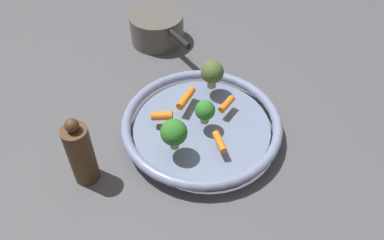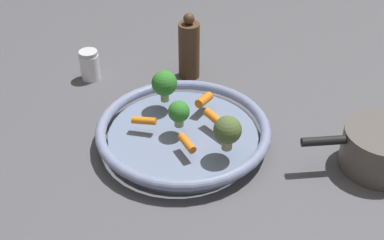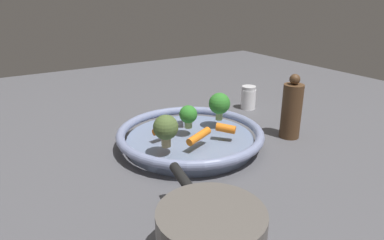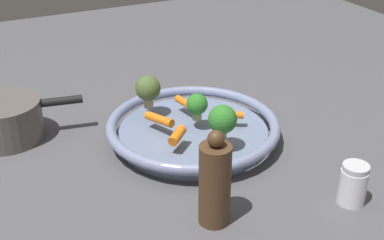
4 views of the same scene
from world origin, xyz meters
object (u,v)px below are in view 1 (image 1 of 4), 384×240
object	(u,v)px
baby_carrot_right	(162,116)
broccoli_floret_large	(212,73)
serving_bowl	(201,126)
baby_carrot_center	(220,142)
baby_carrot_near_rim	(227,104)
pepper_mill	(81,153)
baby_carrot_back	(186,98)
broccoli_floret_small	(204,112)
broccoli_floret_mid	(174,133)
saucepan	(157,28)

from	to	relation	value
baby_carrot_right	broccoli_floret_large	world-z (taller)	broccoli_floret_large
serving_bowl	baby_carrot_center	size ratio (longest dim) A/B	7.22
serving_bowl	baby_carrot_near_rim	bearing A→B (deg)	79.71
baby_carrot_center	pepper_mill	size ratio (longest dim) A/B	0.30
baby_carrot_back	broccoli_floret_small	bearing A→B (deg)	-15.98
baby_carrot_right	pepper_mill	size ratio (longest dim) A/B	0.27
baby_carrot_back	broccoli_floret_mid	xyz separation A→B (m)	(0.07, -0.11, 0.03)
pepper_mill	saucepan	bearing A→B (deg)	120.77
baby_carrot_back	broccoli_floret_large	xyz separation A→B (m)	(0.01, 0.07, 0.03)
baby_carrot_near_rim	broccoli_floret_mid	size ratio (longest dim) A/B	0.69
baby_carrot_near_rim	baby_carrot_back	bearing A→B (deg)	-147.50
baby_carrot_right	baby_carrot_center	xyz separation A→B (m)	(0.13, 0.03, -0.00)
broccoli_floret_small	saucepan	size ratio (longest dim) A/B	0.24
saucepan	serving_bowl	bearing A→B (deg)	-27.58
broccoli_floret_small	saucepan	distance (m)	0.37
baby_carrot_center	saucepan	world-z (taller)	saucepan
baby_carrot_near_rim	saucepan	xyz separation A→B (m)	(-0.33, 0.10, -0.01)
broccoli_floret_mid	broccoli_floret_large	bearing A→B (deg)	110.45
serving_bowl	saucepan	distance (m)	0.36
broccoli_floret_mid	baby_carrot_near_rim	bearing A→B (deg)	90.34
baby_carrot_back	baby_carrot_near_rim	distance (m)	0.09
baby_carrot_near_rim	baby_carrot_center	size ratio (longest dim) A/B	0.99
serving_bowl	baby_carrot_back	xyz separation A→B (m)	(-0.06, 0.02, 0.03)
broccoli_floret_mid	saucepan	bearing A→B (deg)	142.34
serving_bowl	pepper_mill	distance (m)	0.25
broccoli_floret_large	baby_carrot_center	bearing A→B (deg)	-42.65
broccoli_floret_large	saucepan	size ratio (longest dim) A/B	0.30
broccoli_floret_large	serving_bowl	bearing A→B (deg)	-58.89
baby_carrot_center	pepper_mill	xyz separation A→B (m)	(-0.15, -0.21, 0.02)
baby_carrot_back	baby_carrot_near_rim	world-z (taller)	baby_carrot_back
baby_carrot_right	baby_carrot_near_rim	size ratio (longest dim) A/B	0.93
serving_bowl	baby_carrot_back	size ratio (longest dim) A/B	5.02
serving_bowl	broccoli_floret_mid	distance (m)	0.11
baby_carrot_back	baby_carrot_center	distance (m)	0.14
baby_carrot_back	saucepan	world-z (taller)	saucepan
serving_bowl	baby_carrot_near_rim	distance (m)	0.07
broccoli_floret_small	pepper_mill	size ratio (longest dim) A/B	0.34
baby_carrot_center	broccoli_floret_small	size ratio (longest dim) A/B	0.88
broccoli_floret_small	pepper_mill	world-z (taller)	pepper_mill
baby_carrot_center	broccoli_floret_small	xyz separation A→B (m)	(-0.06, 0.02, 0.02)
baby_carrot_right	broccoli_floret_small	world-z (taller)	broccoli_floret_small
broccoli_floret_large	broccoli_floret_mid	world-z (taller)	same
baby_carrot_right	broccoli_floret_small	xyz separation A→B (m)	(0.07, 0.05, 0.02)
baby_carrot_center	saucepan	size ratio (longest dim) A/B	0.21
baby_carrot_back	baby_carrot_right	size ratio (longest dim) A/B	1.56
baby_carrot_back	saucepan	xyz separation A→B (m)	(-0.26, 0.15, -0.01)
serving_bowl	baby_carrot_right	distance (m)	0.09
serving_bowl	baby_carrot_center	distance (m)	0.08
broccoli_floret_large	baby_carrot_back	bearing A→B (deg)	-96.18
baby_carrot_right	broccoli_floret_small	distance (m)	0.09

